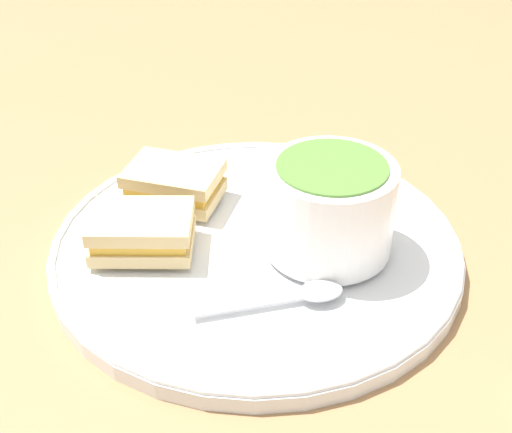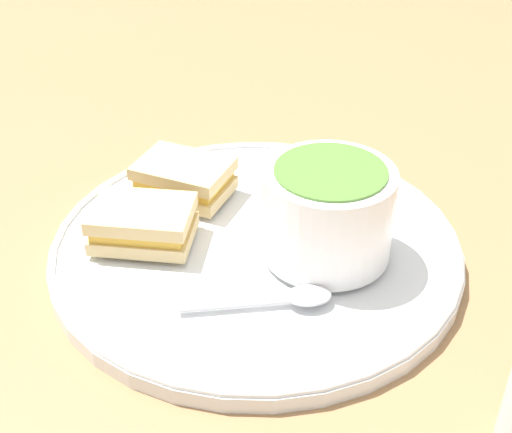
{
  "view_description": "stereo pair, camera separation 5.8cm",
  "coord_description": "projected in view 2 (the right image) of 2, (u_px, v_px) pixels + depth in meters",
  "views": [
    {
      "loc": [
        -0.34,
        0.34,
        0.37
      ],
      "look_at": [
        0.0,
        0.0,
        0.04
      ],
      "focal_mm": 50.0,
      "sensor_mm": 36.0,
      "label": 1
    },
    {
      "loc": [
        -0.38,
        0.29,
        0.37
      ],
      "look_at": [
        0.0,
        0.0,
        0.04
      ],
      "focal_mm": 50.0,
      "sensor_mm": 36.0,
      "label": 2
    }
  ],
  "objects": [
    {
      "name": "sandwich_half_far",
      "position": [
        143.0,
        223.0,
        0.58
      ],
      "size": [
        0.1,
        0.1,
        0.03
      ],
      "rotation": [
        0.0,
        0.0,
        0.79
      ],
      "color": "#DBBC7F",
      "rests_on": "plate"
    },
    {
      "name": "ground_plane",
      "position": [
        256.0,
        255.0,
        0.6
      ],
      "size": [
        2.4,
        2.4,
        0.0
      ],
      "primitive_type": "plane",
      "color": "#9E754C"
    },
    {
      "name": "sandwich_half_near",
      "position": [
        184.0,
        178.0,
        0.64
      ],
      "size": [
        0.1,
        0.09,
        0.03
      ],
      "rotation": [
        0.0,
        0.0,
        0.51
      ],
      "color": "#DBBC7F",
      "rests_on": "plate"
    },
    {
      "name": "soup_bowl",
      "position": [
        328.0,
        212.0,
        0.56
      ],
      "size": [
        0.1,
        0.1,
        0.08
      ],
      "color": "white",
      "rests_on": "plate"
    },
    {
      "name": "spoon",
      "position": [
        297.0,
        297.0,
        0.53
      ],
      "size": [
        0.07,
        0.11,
        0.01
      ],
      "rotation": [
        0.0,
        0.0,
        4.18
      ],
      "color": "silver",
      "rests_on": "plate"
    },
    {
      "name": "plate",
      "position": [
        256.0,
        246.0,
        0.6
      ],
      "size": [
        0.34,
        0.34,
        0.02
      ],
      "color": "white",
      "rests_on": "ground_plane"
    }
  ]
}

